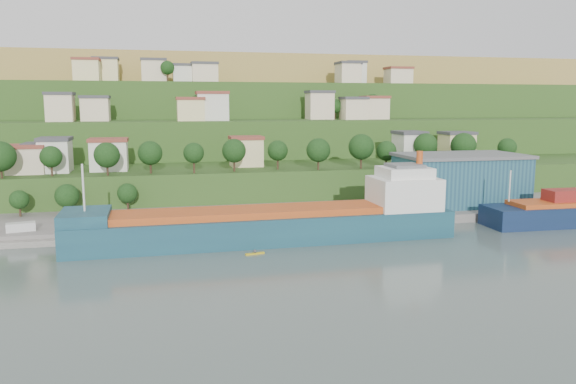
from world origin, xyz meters
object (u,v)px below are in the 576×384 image
object	(u,v)px
caravan	(21,229)
cargo_ship_near	(278,225)
warehouse	(460,179)
kayak_orange	(198,250)

from	to	relation	value
caravan	cargo_ship_near	bearing A→B (deg)	-24.97
warehouse	caravan	distance (m)	102.58
caravan	warehouse	bearing A→B (deg)	-7.25
cargo_ship_near	warehouse	size ratio (longest dim) A/B	2.47
cargo_ship_near	caravan	distance (m)	51.67
cargo_ship_near	caravan	xyz separation A→B (m)	(-50.35, 11.57, -0.69)
cargo_ship_near	caravan	world-z (taller)	cargo_ship_near
kayak_orange	warehouse	bearing A→B (deg)	10.71
caravan	kayak_orange	world-z (taller)	caravan
warehouse	kayak_orange	world-z (taller)	warehouse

